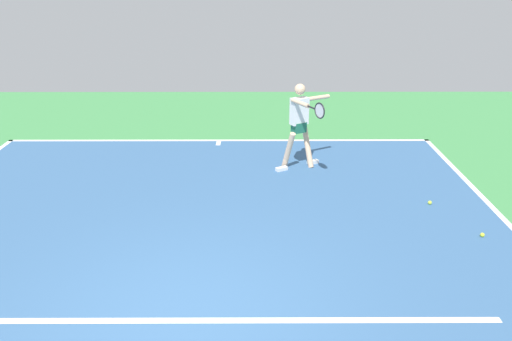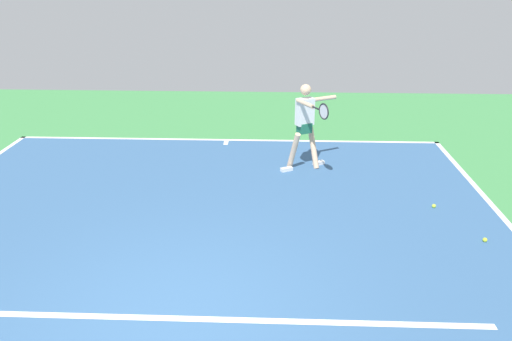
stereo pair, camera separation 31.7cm
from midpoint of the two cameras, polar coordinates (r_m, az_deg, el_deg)
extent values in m
plane|color=#428E4C|center=(6.21, -7.58, -16.13)|extent=(22.68, 22.68, 0.00)
cube|color=#38608E|center=(6.21, -7.58, -16.11)|extent=(9.80, 13.08, 0.00)
cube|color=white|center=(11.96, -2.51, 3.43)|extent=(9.80, 0.10, 0.01)
cube|color=white|center=(6.22, -7.57, -16.05)|extent=(7.35, 0.10, 0.01)
cube|color=white|center=(11.77, -2.59, 3.12)|extent=(0.10, 0.30, 0.01)
cylinder|color=beige|center=(10.35, 7.28, 2.54)|extent=(0.29, 0.40, 0.82)
cube|color=white|center=(10.55, 7.85, 0.83)|extent=(0.26, 0.20, 0.07)
cylinder|color=beige|center=(10.11, 5.10, 2.16)|extent=(0.29, 0.40, 0.82)
cube|color=white|center=(10.16, 4.33, 0.13)|extent=(0.26, 0.20, 0.07)
cube|color=#1E664C|center=(10.08, 6.31, 4.78)|extent=(0.31, 0.30, 0.20)
cube|color=white|center=(9.99, 6.38, 6.54)|extent=(0.38, 0.32, 0.52)
sphere|color=beige|center=(9.89, 6.49, 8.93)|extent=(0.21, 0.21, 0.21)
cylinder|color=beige|center=(10.18, 8.50, 7.95)|extent=(0.50, 0.33, 0.08)
cylinder|color=beige|center=(9.63, 6.44, 7.43)|extent=(0.33, 0.50, 0.08)
cylinder|color=black|center=(9.33, 7.69, 6.90)|extent=(0.13, 0.21, 0.03)
torus|color=black|center=(9.14, 8.56, 6.53)|extent=(0.16, 0.27, 0.29)
cylinder|color=silver|center=(9.14, 8.56, 6.53)|extent=(0.13, 0.22, 0.25)
sphere|color=#CCE033|center=(8.41, 25.17, -7.02)|extent=(0.07, 0.07, 0.07)
sphere|color=#C6E53D|center=(9.19, 20.16, -3.74)|extent=(0.07, 0.07, 0.07)
camera|label=1|loc=(0.16, -88.83, 0.47)|focal=35.87mm
camera|label=2|loc=(0.16, 91.17, -0.47)|focal=35.87mm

